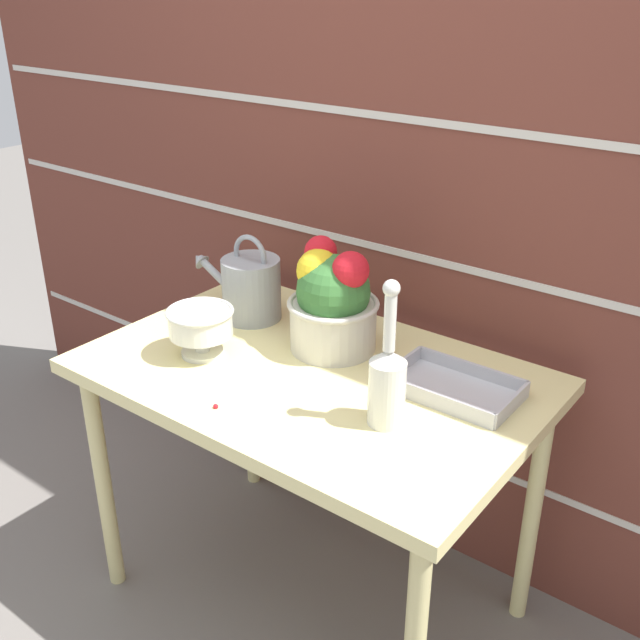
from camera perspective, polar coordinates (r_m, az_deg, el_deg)
ground_plane at (r=2.28m, az=-0.58°, el=-20.21°), size 12.00×12.00×0.00m
brick_wall at (r=2.04m, az=7.23°, el=10.11°), size 3.60×0.08×2.20m
patio_table at (r=1.87m, az=-0.67°, el=-5.85°), size 1.11×0.72×0.74m
watering_can at (r=2.07m, az=-5.35°, el=2.52°), size 0.31×0.16×0.24m
crystal_pedestal_bowl at (r=1.88m, az=-9.08°, el=-0.35°), size 0.17×0.17×0.12m
flower_planter at (r=1.88m, az=0.94°, el=1.46°), size 0.23×0.23×0.28m
glass_decanter at (r=1.58m, az=5.16°, el=-4.54°), size 0.08×0.08×0.33m
wire_tray at (r=1.76m, az=10.17°, el=-5.17°), size 0.29×0.18×0.04m
fallen_petal at (r=1.69m, az=-7.96°, el=-6.54°), size 0.01×0.01×0.01m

